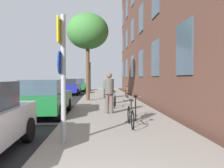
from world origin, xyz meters
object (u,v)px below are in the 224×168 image
car_3 (79,85)px  car_1 (45,97)px  sign_post (62,69)px  pedestrian_2 (106,87)px  traffic_light (89,71)px  car_2 (70,87)px  bicycle_0 (131,116)px  pedestrian_1 (108,90)px  pedestrian_0 (109,90)px  bicycle_3 (127,93)px  tree_near (88,32)px  bicycle_1 (136,109)px  bicycle_2 (115,101)px

car_3 → car_1: bearing=-89.5°
sign_post → pedestrian_2: sign_post is taller
traffic_light → car_2: (-1.78, -3.55, -1.63)m
bicycle_0 → pedestrian_1: pedestrian_1 is taller
pedestrian_0 → bicycle_3: bearing=77.3°
bicycle_0 → pedestrian_2: (-0.52, 10.26, 0.54)m
traffic_light → car_1: (-1.30, -16.29, -1.63)m
sign_post → pedestrian_2: 12.21m
pedestrian_2 → car_3: (-3.10, 11.44, -0.17)m
tree_near → bicycle_1: size_ratio=3.82×
tree_near → bicycle_2: size_ratio=3.70×
pedestrian_0 → car_2: pedestrian_0 is taller
tree_near → bicycle_0: bearing=-78.4°
traffic_light → pedestrian_2: traffic_light is taller
sign_post → car_3: size_ratio=0.73×
bicycle_1 → bicycle_2: bicycle_1 is taller
sign_post → bicycle_3: (3.10, 12.35, -1.43)m
tree_near → bicycle_0: tree_near is taller
car_3 → pedestrian_2: bearing=-74.8°
sign_post → pedestrian_2: (1.41, 12.09, -0.91)m
bicycle_1 → car_3: car_3 is taller
bicycle_2 → bicycle_3: (1.36, 5.65, 0.02)m
bicycle_3 → pedestrian_2: (-1.70, -0.26, 0.52)m
bicycle_3 → car_2: 7.31m
bicycle_0 → car_3: (-3.62, 21.70, 0.37)m
bicycle_3 → bicycle_0: bearing=-96.4°
pedestrian_1 → car_1: (-2.99, -3.44, -0.16)m
sign_post → car_3: 23.62m
car_3 → bicycle_1: bearing=-78.8°
pedestrian_2 → pedestrian_0: bearing=-90.4°
bicycle_1 → car_2: car_2 is taller
pedestrian_0 → car_2: 13.41m
traffic_light → bicycle_0: size_ratio=2.13×
bicycle_2 → car_3: car_3 is taller
bicycle_1 → traffic_light: bearing=98.1°
pedestrian_2 → car_2: bearing=122.0°
traffic_light → pedestrian_2: (1.64, -9.02, -1.46)m
sign_post → car_1: sign_post is taller
traffic_light → car_1: 16.42m
pedestrian_2 → car_2: 6.45m
pedestrian_2 → car_2: size_ratio=0.39×
pedestrian_0 → car_1: size_ratio=0.41×
sign_post → pedestrian_2: size_ratio=1.99×
traffic_light → bicycle_1: traffic_light is taller
car_1 → traffic_light: bearing=85.4°
tree_near → pedestrian_0: tree_near is taller
sign_post → traffic_light: traffic_light is taller
tree_near → car_3: bearing=98.0°
bicycle_3 → car_1: (-4.63, -7.53, 0.35)m
traffic_light → pedestrian_1: traffic_light is taller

